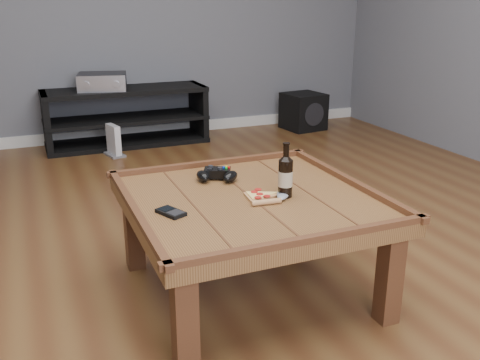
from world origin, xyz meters
name	(u,v)px	position (x,y,z in m)	size (l,w,h in m)	color
ground	(249,291)	(0.00, 0.00, 0.00)	(6.00, 6.00, 0.00)	#4C2B15
baseboard	(123,133)	(0.00, 2.99, 0.05)	(5.00, 0.02, 0.10)	silver
coffee_table	(250,210)	(0.00, 0.00, 0.39)	(1.03, 1.03, 0.48)	#503017
media_console	(126,117)	(0.00, 2.75, 0.25)	(1.40, 0.45, 0.50)	black
beer_bottle	(285,175)	(0.14, -0.05, 0.54)	(0.06, 0.06, 0.23)	black
game_controller	(217,175)	(-0.05, 0.26, 0.48)	(0.20, 0.18, 0.06)	black
pizza_slice	(261,197)	(0.03, -0.04, 0.46)	(0.16, 0.24, 0.02)	tan
smartphone	(171,212)	(-0.36, -0.06, 0.46)	(0.11, 0.13, 0.02)	black
remote_control	(284,192)	(0.14, -0.04, 0.46)	(0.15, 0.18, 0.03)	#92979E
av_receiver	(102,82)	(-0.18, 2.75, 0.57)	(0.45, 0.40, 0.14)	black
subwoofer	(303,111)	(1.73, 2.67, 0.18)	(0.40, 0.40, 0.35)	black
game_console	(114,142)	(-0.18, 2.42, 0.12)	(0.16, 0.23, 0.26)	slate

